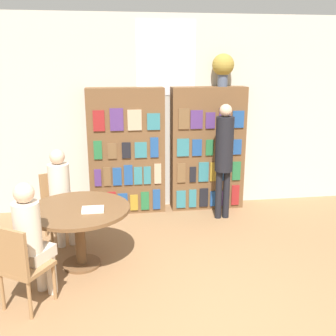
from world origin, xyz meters
TOP-DOWN VIEW (x-y plane):
  - wall_back at (0.00, 3.36)m, footprint 6.40×0.07m
  - bookshelf_left at (-0.64, 3.17)m, footprint 1.16×0.34m
  - bookshelf_right at (0.64, 3.17)m, footprint 1.16×0.34m
  - flower_vase at (0.85, 3.17)m, footprint 0.33×0.33m
  - reading_table at (-1.26, 1.50)m, footprint 1.17×1.17m
  - chair_near_camera at (-1.76, 0.72)m, footprint 0.55×0.55m
  - chair_left_side at (-1.60, 2.35)m, footprint 0.52×0.52m
  - seated_reader_left at (-1.54, 2.19)m, footprint 0.37×0.41m
  - seated_reader_right at (-1.66, 0.87)m, footprint 0.39×0.41m
  - librarian_standing at (0.77, 2.67)m, footprint 0.26×0.53m
  - open_book_on_table at (-1.09, 1.38)m, footprint 0.24×0.18m

SIDE VIEW (x-z plane):
  - chair_near_camera at x=-1.76m, z-range 0.05..0.92m
  - chair_left_side at x=-1.60m, z-range 0.05..0.92m
  - reading_table at x=-1.26m, z-range 0.24..0.95m
  - seated_reader_right at x=-1.66m, z-range 0.08..1.32m
  - seated_reader_left at x=-1.54m, z-range 0.09..1.33m
  - open_book_on_table at x=-1.09m, z-range 0.72..0.75m
  - bookshelf_left at x=-0.64m, z-range 0.00..1.93m
  - bookshelf_right at x=0.64m, z-range 0.00..1.93m
  - librarian_standing at x=0.77m, z-range 0.17..1.90m
  - wall_back at x=0.00m, z-range 0.01..3.01m
  - flower_vase at x=0.85m, z-range 1.99..2.48m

